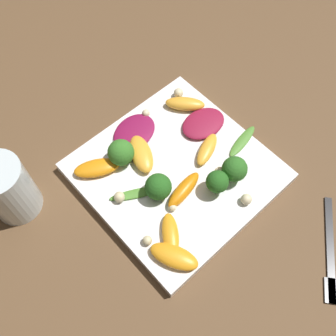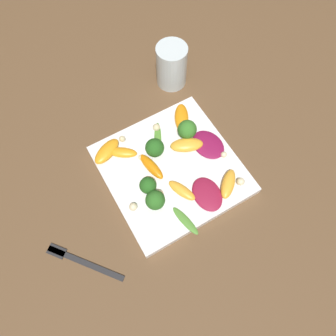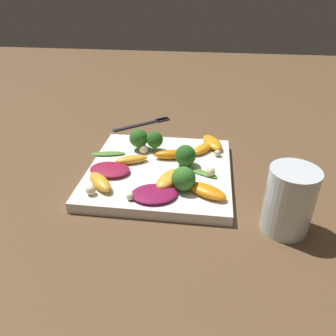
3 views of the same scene
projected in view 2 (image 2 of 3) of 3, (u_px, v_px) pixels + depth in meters
name	position (u px, v px, depth m)	size (l,w,h in m)	color
ground_plane	(171.00, 171.00, 0.73)	(2.40, 2.40, 0.00)	brown
plate	(171.00, 169.00, 0.72)	(0.28, 0.28, 0.02)	white
drinking_glass	(172.00, 66.00, 0.78)	(0.07, 0.07, 0.11)	silver
fork	(77.00, 259.00, 0.64)	(0.14, 0.12, 0.01)	#262628
radicchio_leaf_0	(208.00, 145.00, 0.73)	(0.09, 0.08, 0.01)	maroon
radicchio_leaf_1	(207.00, 194.00, 0.68)	(0.08, 0.07, 0.01)	maroon
orange_segment_0	(107.00, 151.00, 0.71)	(0.06, 0.08, 0.02)	orange
orange_segment_1	(228.00, 184.00, 0.68)	(0.07, 0.07, 0.02)	#FCAD33
orange_segment_2	(182.00, 117.00, 0.75)	(0.08, 0.06, 0.02)	orange
orange_segment_3	(122.00, 152.00, 0.71)	(0.06, 0.07, 0.02)	orange
orange_segment_4	(182.00, 190.00, 0.68)	(0.07, 0.05, 0.02)	#FCAD33
orange_segment_5	(187.00, 145.00, 0.72)	(0.06, 0.08, 0.02)	#FCAD33
orange_segment_6	(151.00, 166.00, 0.70)	(0.08, 0.04, 0.02)	orange
broccoli_floret_0	(155.00, 200.00, 0.65)	(0.04, 0.04, 0.05)	#7A9E51
broccoli_floret_1	(148.00, 185.00, 0.66)	(0.04, 0.04, 0.04)	#7A9E51
broccoli_floret_2	(187.00, 130.00, 0.72)	(0.04, 0.04, 0.04)	#7A9E51
broccoli_floret_3	(155.00, 148.00, 0.70)	(0.04, 0.04, 0.04)	#7A9E51
arugula_sprig_0	(158.00, 139.00, 0.74)	(0.08, 0.06, 0.00)	#518E33
arugula_sprig_1	(185.00, 221.00, 0.65)	(0.07, 0.03, 0.01)	#518E33
macadamia_nut_0	(133.00, 207.00, 0.66)	(0.02, 0.02, 0.02)	beige
macadamia_nut_1	(241.00, 182.00, 0.68)	(0.02, 0.02, 0.02)	beige
macadamia_nut_2	(141.00, 158.00, 0.71)	(0.01, 0.01, 0.01)	beige
macadamia_nut_3	(224.00, 155.00, 0.71)	(0.01, 0.01, 0.01)	beige
macadamia_nut_4	(122.00, 139.00, 0.73)	(0.01, 0.01, 0.01)	beige
macadamia_nut_5	(159.00, 194.00, 0.67)	(0.02, 0.02, 0.02)	beige
macadamia_nut_6	(156.00, 127.00, 0.74)	(0.02, 0.02, 0.02)	beige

